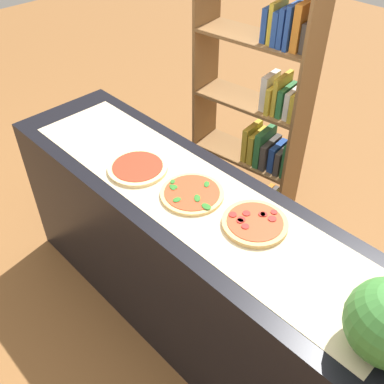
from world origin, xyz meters
name	(u,v)px	position (x,y,z in m)	size (l,w,h in m)	color
ground_plane	(192,315)	(0.00, 0.00, 0.00)	(12.00, 12.00, 0.00)	brown
counter	(192,263)	(0.00, 0.00, 0.47)	(2.29, 0.61, 0.95)	black
parchment_paper	(192,195)	(0.00, 0.00, 0.95)	(1.98, 0.46, 0.00)	beige
pizza_plain_0	(138,168)	(-0.32, -0.06, 0.96)	(0.29, 0.29, 0.02)	#E5C17F
pizza_spinach_1	(191,194)	(0.00, 0.00, 0.96)	(0.29, 0.29, 0.02)	#DBB26B
pizza_pepperoni_2	(255,223)	(0.32, 0.06, 0.96)	(0.28, 0.28, 0.03)	tan
bookshelf	(263,110)	(-0.38, 1.01, 0.82)	(0.79, 0.36, 1.70)	brown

